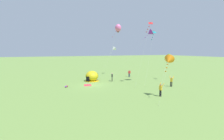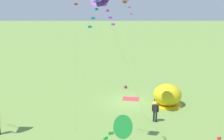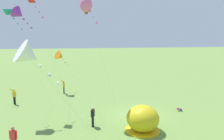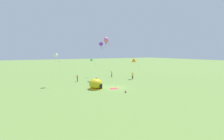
# 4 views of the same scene
# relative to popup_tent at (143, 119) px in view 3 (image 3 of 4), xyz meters

# --- Properties ---
(ground_plane) EXTENTS (300.00, 300.00, 0.00)m
(ground_plane) POSITION_rel_popup_tent_xyz_m (3.62, -0.88, -1.00)
(ground_plane) COLOR olive
(popup_tent) EXTENTS (2.81, 2.81, 2.10)m
(popup_tent) POSITION_rel_popup_tent_xyz_m (0.00, 0.00, 0.00)
(popup_tent) COLOR gold
(popup_tent) RESTS_ON ground
(picnic_blanket) EXTENTS (1.89, 1.56, 0.01)m
(picnic_blanket) POSITION_rel_popup_tent_xyz_m (3.36, -1.69, -0.99)
(picnic_blanket) COLOR #CC333D
(picnic_blanket) RESTS_ON ground
(toddler_crawling) EXTENTS (0.38, 0.55, 0.32)m
(toddler_crawling) POSITION_rel_popup_tent_xyz_m (3.73, -5.42, -0.82)
(toddler_crawling) COLOR purple
(toddler_crawling) RESTS_ON ground
(person_center_field) EXTENTS (0.54, 0.38, 1.72)m
(person_center_field) POSITION_rel_popup_tent_xyz_m (1.75, 3.77, -0.03)
(person_center_field) COLOR black
(person_center_field) RESTS_ON ground
(person_arms_raised) EXTENTS (0.68, 0.49, 1.89)m
(person_arms_raised) POSITION_rel_popup_tent_xyz_m (13.76, 6.01, 0.00)
(person_arms_raised) COLOR black
(person_arms_raised) RESTS_ON ground
(person_far_back) EXTENTS (0.71, 0.69, 1.89)m
(person_far_back) POSITION_rel_popup_tent_xyz_m (9.99, 11.49, 0.00)
(person_far_back) COLOR black
(person_far_back) RESTS_ON ground
(person_with_toddler) EXTENTS (0.38, 0.54, 1.72)m
(person_with_toddler) POSITION_rel_popup_tent_xyz_m (-1.19, 9.37, -0.03)
(person_with_toddler) COLOR #1E2347
(person_with_toddler) RESTS_ON ground
(kite_purple) EXTENTS (4.14, 7.96, 10.22)m
(kite_purple) POSITION_rel_popup_tent_xyz_m (5.75, 9.76, 8.52)
(kite_purple) COLOR silver
(kite_purple) RESTS_ON ground
(kite_red) EXTENTS (1.39, 3.95, 11.24)m
(kite_red) POSITION_rel_popup_tent_xyz_m (7.23, 8.60, 9.47)
(kite_red) COLOR silver
(kite_red) RESTS_ON ground
(kite_orange) EXTENTS (2.82, 3.85, 5.74)m
(kite_orange) POSITION_rel_popup_tent_xyz_m (14.62, 6.35, 3.97)
(kite_orange) COLOR silver
(kite_orange) RESTS_ON ground
(kite_white) EXTENTS (2.21, 5.17, 7.31)m
(kite_white) POSITION_rel_popup_tent_xyz_m (-6.34, 7.43, 5.66)
(kite_white) COLOR silver
(kite_white) RESTS_ON ground
(kite_pink) EXTENTS (2.40, 3.37, 10.97)m
(kite_pink) POSITION_rel_popup_tent_xyz_m (4.36, 3.88, 9.29)
(kite_pink) COLOR silver
(kite_pink) RESTS_ON ground
(kite_teal) EXTENTS (2.87, 3.90, 10.00)m
(kite_teal) POSITION_rel_popup_tent_xyz_m (5.99, 10.42, 8.29)
(kite_teal) COLOR silver
(kite_teal) RESTS_ON ground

